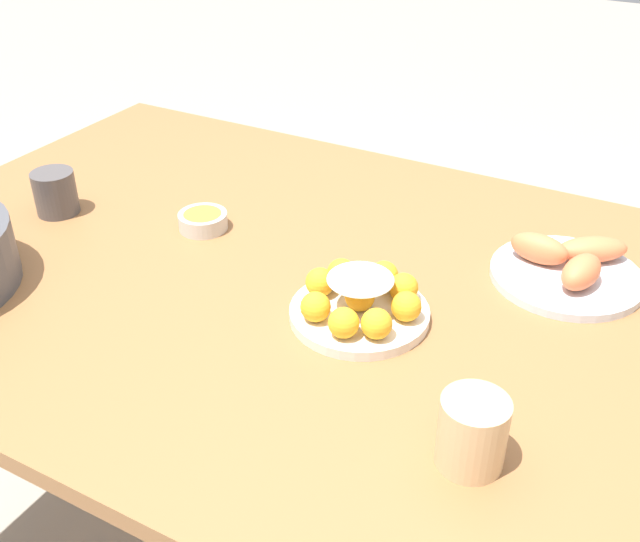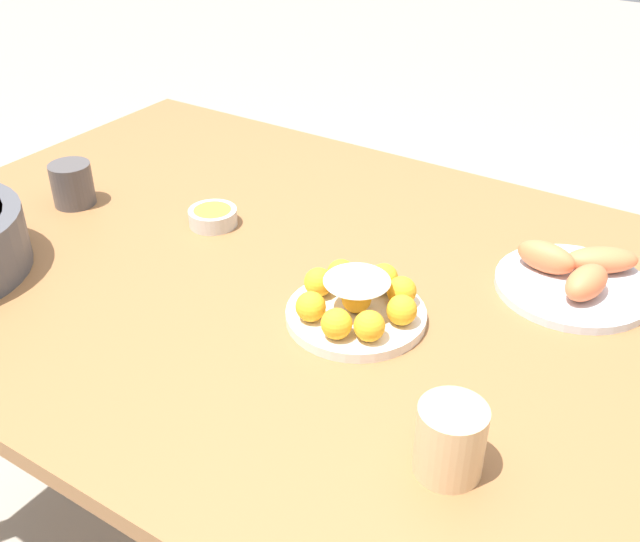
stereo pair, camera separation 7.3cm
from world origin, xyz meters
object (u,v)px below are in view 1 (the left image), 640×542
(dining_table, at_px, (286,311))
(seafood_platter, at_px, (569,267))
(cup_near, at_px, (55,193))
(cup_far, at_px, (472,432))
(sauce_bowl, at_px, (203,220))
(cake_plate, at_px, (360,302))

(dining_table, bearing_deg, seafood_platter, -154.48)
(seafood_platter, bearing_deg, cup_near, 14.25)
(cup_far, bearing_deg, sauce_bowl, -27.02)
(sauce_bowl, bearing_deg, cake_plate, 163.02)
(sauce_bowl, xyz_separation_m, seafood_platter, (-0.62, -0.15, 0.00))
(sauce_bowl, xyz_separation_m, cup_far, (-0.61, 0.31, 0.03))
(dining_table, distance_m, sauce_bowl, 0.23)
(dining_table, height_order, sauce_bowl, sauce_bowl)
(cup_near, xyz_separation_m, cup_far, (-0.89, 0.23, 0.00))
(sauce_bowl, bearing_deg, seafood_platter, -166.52)
(dining_table, xyz_separation_m, seafood_platter, (-0.42, -0.20, 0.11))
(cake_plate, height_order, seafood_platter, cake_plate)
(cake_plate, xyz_separation_m, sauce_bowl, (0.37, -0.11, -0.01))
(cup_far, bearing_deg, cake_plate, -39.64)
(sauce_bowl, height_order, seafood_platter, seafood_platter)
(dining_table, height_order, cup_near, cup_near)
(dining_table, relative_size, seafood_platter, 6.15)
(dining_table, xyz_separation_m, cake_plate, (-0.17, 0.06, 0.11))
(sauce_bowl, xyz_separation_m, cup_near, (0.28, 0.08, 0.02))
(dining_table, height_order, cake_plate, cake_plate)
(seafood_platter, distance_m, cup_near, 0.93)
(seafood_platter, distance_m, cup_far, 0.46)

